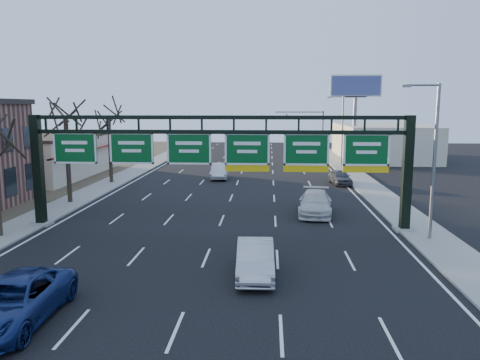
# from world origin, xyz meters

# --- Properties ---
(ground) EXTENTS (160.00, 160.00, 0.00)m
(ground) POSITION_xyz_m (0.00, 0.00, 0.00)
(ground) COLOR black
(ground) RESTS_ON ground
(sidewalk_left) EXTENTS (3.00, 120.00, 0.12)m
(sidewalk_left) POSITION_xyz_m (-12.80, 20.00, 0.06)
(sidewalk_left) COLOR gray
(sidewalk_left) RESTS_ON ground
(sidewalk_right) EXTENTS (3.00, 120.00, 0.12)m
(sidewalk_right) POSITION_xyz_m (12.80, 20.00, 0.06)
(sidewalk_right) COLOR gray
(sidewalk_right) RESTS_ON ground
(lane_markings) EXTENTS (21.60, 120.00, 0.01)m
(lane_markings) POSITION_xyz_m (0.00, 20.00, 0.01)
(lane_markings) COLOR white
(lane_markings) RESTS_ON ground
(sign_gantry) EXTENTS (24.60, 1.20, 7.20)m
(sign_gantry) POSITION_xyz_m (0.16, 8.00, 4.63)
(sign_gantry) COLOR black
(sign_gantry) RESTS_ON ground
(cream_strip) EXTENTS (10.90, 18.40, 4.70)m
(cream_strip) POSITION_xyz_m (-21.48, 29.00, 2.36)
(cream_strip) COLOR beige
(cream_strip) RESTS_ON ground
(building_right_distant) EXTENTS (12.00, 20.00, 5.00)m
(building_right_distant) POSITION_xyz_m (20.00, 50.00, 2.50)
(building_right_distant) COLOR beige
(building_right_distant) RESTS_ON ground
(tree_mid) EXTENTS (3.60, 3.60, 9.24)m
(tree_mid) POSITION_xyz_m (-12.80, 15.00, 7.85)
(tree_mid) COLOR black
(tree_mid) RESTS_ON sidewalk_left
(tree_far) EXTENTS (3.60, 3.60, 8.86)m
(tree_far) POSITION_xyz_m (-12.80, 25.00, 7.48)
(tree_far) COLOR black
(tree_far) RESTS_ON sidewalk_left
(streetlight_near) EXTENTS (2.15, 0.22, 9.00)m
(streetlight_near) POSITION_xyz_m (12.47, 6.00, 5.08)
(streetlight_near) COLOR slate
(streetlight_near) RESTS_ON sidewalk_right
(streetlight_far) EXTENTS (2.15, 0.22, 9.00)m
(streetlight_far) POSITION_xyz_m (12.47, 40.00, 5.08)
(streetlight_far) COLOR slate
(streetlight_far) RESTS_ON sidewalk_right
(billboard_right) EXTENTS (7.00, 0.50, 12.00)m
(billboard_right) POSITION_xyz_m (15.00, 44.98, 9.06)
(billboard_right) COLOR slate
(billboard_right) RESTS_ON ground
(traffic_signal_mast) EXTENTS (10.16, 0.54, 7.00)m
(traffic_signal_mast) POSITION_xyz_m (5.69, 55.00, 5.50)
(traffic_signal_mast) COLOR black
(traffic_signal_mast) RESTS_ON ground
(car_blue_suv) EXTENTS (2.76, 5.92, 1.64)m
(car_blue_suv) POSITION_xyz_m (-5.93, -5.76, 0.82)
(car_blue_suv) COLOR navy
(car_blue_suv) RESTS_ON ground
(car_silver_sedan) EXTENTS (1.82, 4.83, 1.57)m
(car_silver_sedan) POSITION_xyz_m (2.61, -0.40, 0.79)
(car_silver_sedan) COLOR #B1B1B6
(car_silver_sedan) RESTS_ON ground
(car_white_wagon) EXTENTS (2.90, 5.87, 1.64)m
(car_white_wagon) POSITION_xyz_m (6.57, 12.31, 0.82)
(car_white_wagon) COLOR silver
(car_white_wagon) RESTS_ON ground
(car_grey_far) EXTENTS (2.17, 4.43, 1.46)m
(car_grey_far) POSITION_xyz_m (10.31, 25.65, 0.73)
(car_grey_far) COLOR #444649
(car_grey_far) RESTS_ON ground
(car_silver_distant) EXTENTS (1.93, 4.96, 1.61)m
(car_silver_distant) POSITION_xyz_m (-2.11, 28.69, 0.80)
(car_silver_distant) COLOR silver
(car_silver_distant) RESTS_ON ground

